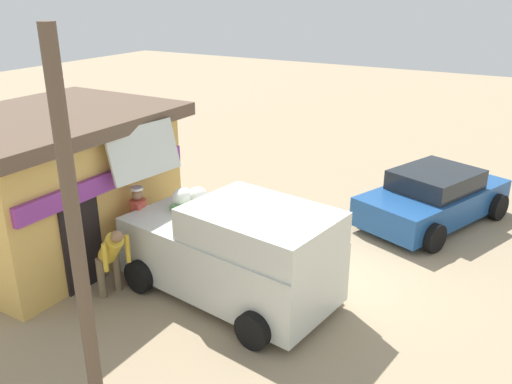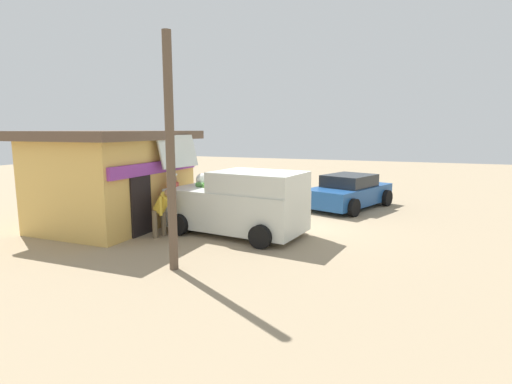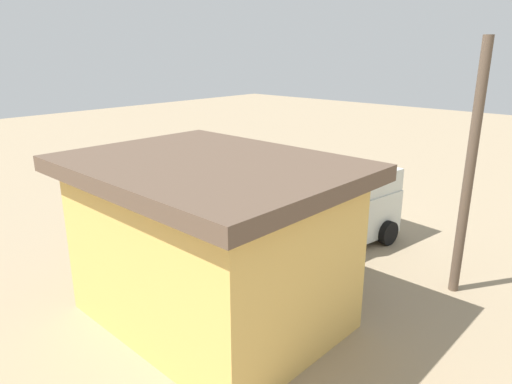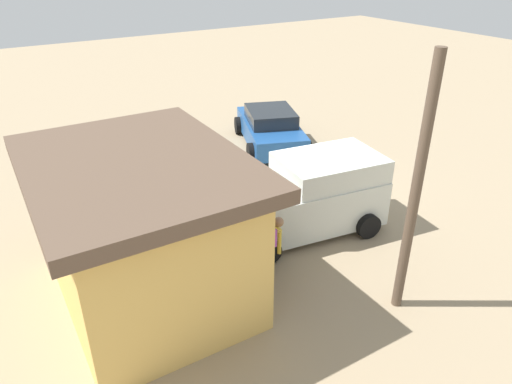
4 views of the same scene
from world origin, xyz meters
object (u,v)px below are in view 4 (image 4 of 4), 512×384
(storefront_bar, at_px, (144,229))
(customer_bending, at_px, (267,243))
(parked_sedan, at_px, (270,128))
(paint_bucket, at_px, (212,220))
(delivery_van, at_px, (306,196))
(vendor_standing, at_px, (223,218))
(unloaded_banana_pile, at_px, (175,252))

(storefront_bar, bearing_deg, customer_bending, -109.28)
(parked_sedan, distance_m, paint_bucket, 6.09)
(delivery_van, bearing_deg, parked_sedan, -24.69)
(customer_bending, bearing_deg, vendor_standing, 17.98)
(delivery_van, relative_size, vendor_standing, 2.65)
(customer_bending, relative_size, unloaded_banana_pile, 2.02)
(paint_bucket, bearing_deg, storefront_bar, 125.51)
(customer_bending, bearing_deg, parked_sedan, -33.99)
(vendor_standing, bearing_deg, parked_sedan, -42.32)
(parked_sedan, distance_m, unloaded_banana_pile, 7.71)
(vendor_standing, height_order, customer_bending, vendor_standing)
(parked_sedan, distance_m, vendor_standing, 7.20)
(paint_bucket, bearing_deg, unloaded_banana_pile, 120.18)
(parked_sedan, height_order, vendor_standing, vendor_standing)
(storefront_bar, bearing_deg, vendor_standing, -78.23)
(vendor_standing, relative_size, customer_bending, 1.19)
(vendor_standing, xyz_separation_m, paint_bucket, (1.24, -0.33, -0.80))
(storefront_bar, distance_m, paint_bucket, 3.18)
(unloaded_banana_pile, bearing_deg, delivery_van, -98.19)
(paint_bucket, bearing_deg, parked_sedan, -47.92)
(parked_sedan, distance_m, customer_bending, 7.93)
(storefront_bar, xyz_separation_m, vendor_standing, (0.42, -2.00, -0.59))
(unloaded_banana_pile, distance_m, paint_bucket, 1.65)
(delivery_van, relative_size, unloaded_banana_pile, 6.36)
(delivery_van, relative_size, customer_bending, 3.14)
(storefront_bar, height_order, paint_bucket, storefront_bar)
(vendor_standing, height_order, paint_bucket, vendor_standing)
(delivery_van, xyz_separation_m, customer_bending, (-1.18, 1.95, -0.09))
(parked_sedan, xyz_separation_m, customer_bending, (-6.57, 4.43, 0.23))
(delivery_van, height_order, parked_sedan, delivery_van)
(storefront_bar, distance_m, delivery_van, 4.41)
(parked_sedan, bearing_deg, storefront_bar, 129.98)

